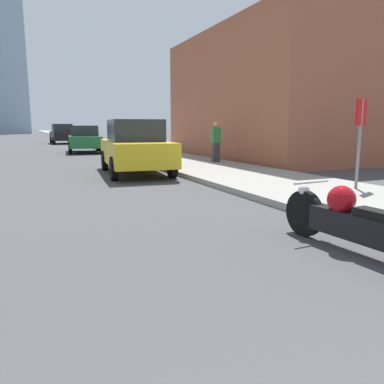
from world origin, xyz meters
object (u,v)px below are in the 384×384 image
Objects in this scene: motorcycle at (355,221)px; pedestrian at (216,141)px; parked_car_yellow at (135,147)px; parked_car_green at (84,139)px; stop_sign at (360,128)px; parked_car_black at (62,134)px.

motorcycle is 10.87m from pedestrian.
pedestrian is at bearing 25.37° from parked_car_yellow.
stop_sign reaches higher than parked_car_green.
motorcycle is at bearing -82.38° from parked_car_yellow.
pedestrian is at bearing 68.49° from motorcycle.
motorcycle is 1.55× the size of pedestrian.
motorcycle is 4.63m from stop_sign.
stop_sign is at bearing -90.72° from pedestrian.
parked_car_yellow is 2.86× the size of pedestrian.
parked_car_yellow is 2.28× the size of stop_sign.
motorcycle is 0.54× the size of parked_car_yellow.
parked_car_black is 2.66× the size of pedestrian.
motorcycle is 20.52m from parked_car_green.
parked_car_yellow is 11.55m from parked_car_green.
parked_car_green reaches higher than motorcycle.
parked_car_black is at bearing 97.11° from stop_sign.
parked_car_black is at bearing 99.52° from pedestrian.
stop_sign is at bearing 39.21° from motorcycle.
parked_car_black is at bearing 95.90° from parked_car_yellow.
parked_car_yellow reaches higher than motorcycle.
stop_sign is 1.25× the size of pedestrian.
motorcycle is at bearing -90.71° from parked_car_black.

